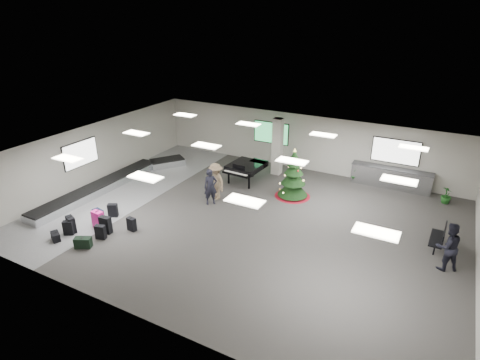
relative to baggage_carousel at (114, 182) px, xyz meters
The scene contains 22 objects.
ground 7.84m from the baggage_carousel, ahead, with size 18.00×18.00×0.00m, color #373432.
room_envelope 7.79m from the baggage_carousel, ahead, with size 18.02×14.02×3.21m.
baggage_carousel is the anchor object (origin of this frame).
service_counter 14.50m from the baggage_carousel, 27.67° to the left, with size 4.05×0.65×1.08m.
suitcase_0 4.96m from the baggage_carousel, 66.88° to the right, with size 0.46×0.39×0.64m.
suitcase_1 4.91m from the baggage_carousel, 49.27° to the right, with size 0.50×0.30×0.76m.
pink_suitcase 4.45m from the baggage_carousel, 53.75° to the right, with size 0.52×0.32×0.81m.
suitcase_3 5.05m from the baggage_carousel, 37.36° to the right, with size 0.41×0.25×0.61m.
navy_suitcase 4.21m from the baggage_carousel, 53.94° to the right, with size 0.53×0.38×0.77m.
suitcase_5 4.76m from the baggage_carousel, 66.60° to the right, with size 0.54×0.42×0.73m.
green_duffel 5.92m from the baggage_carousel, 56.97° to the right, with size 0.71×0.57×0.44m.
suitcase_7 5.35m from the baggage_carousel, 51.14° to the right, with size 0.46×0.32×0.62m.
suitcase_8 3.50m from the baggage_carousel, 46.27° to the right, with size 0.48×0.41×0.64m.
black_duffel 5.45m from the baggage_carousel, 70.28° to the right, with size 0.60×0.50×0.36m.
christmas_tree 9.38m from the baggage_carousel, 20.65° to the left, with size 1.77×1.77×2.53m.
grand_piano 6.98m from the baggage_carousel, 33.03° to the left, with size 1.73×2.16×1.19m.
bench 15.60m from the baggage_carousel, ahead, with size 0.52×1.46×0.92m.
traveler_a 5.69m from the baggage_carousel, ahead, with size 0.64×0.42×1.76m, color black.
traveler_b 5.72m from the baggage_carousel, 12.77° to the left, with size 1.19×0.69×1.85m, color #886F54.
traveler_bench 15.81m from the baggage_carousel, ahead, with size 0.90×0.70×1.85m, color black.
potted_plant_left 12.85m from the baggage_carousel, 30.83° to the left, with size 0.44×0.36×0.80m, color #164418.
potted_plant_right 16.67m from the baggage_carousel, 21.41° to the left, with size 0.46×0.46×0.83m, color #164418.
Camera 1 is at (7.21, -13.95, 8.70)m, focal length 30.00 mm.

